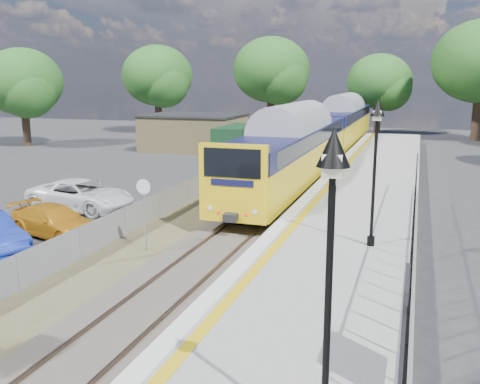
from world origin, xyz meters
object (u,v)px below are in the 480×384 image
at_px(car_yellow, 55,221).
at_px(car_white, 81,195).
at_px(victorian_lamp_south, 331,219).
at_px(train, 325,132).
at_px(victorian_lamp_north, 376,139).
at_px(speed_sign, 144,203).

bearing_deg(car_yellow, car_white, 36.84).
bearing_deg(victorian_lamp_south, train, 99.68).
height_order(victorian_lamp_south, train, victorian_lamp_south).
relative_size(victorian_lamp_north, train, 0.11).
xyz_separation_m(victorian_lamp_north, car_white, (-13.72, 4.19, -3.57)).
height_order(speed_sign, car_white, speed_sign).
relative_size(train, car_white, 7.84).
distance_m(victorian_lamp_north, car_yellow, 12.71).
bearing_deg(speed_sign, victorian_lamp_north, 4.76).
height_order(train, speed_sign, train).
xyz_separation_m(victorian_lamp_north, car_yellow, (-12.16, 0.20, -3.69)).
bearing_deg(speed_sign, car_white, 142.95).
xyz_separation_m(speed_sign, car_yellow, (-4.36, 0.68, -1.20)).
bearing_deg(victorian_lamp_north, speed_sign, -176.46).
height_order(victorian_lamp_south, car_yellow, victorian_lamp_south).
relative_size(speed_sign, car_white, 0.52).
relative_size(victorian_lamp_north, car_white, 0.88).
distance_m(train, speed_sign, 22.88).
height_order(speed_sign, car_yellow, speed_sign).
height_order(train, car_yellow, train).
bearing_deg(victorian_lamp_north, train, 103.40).
distance_m(victorian_lamp_south, train, 32.78).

